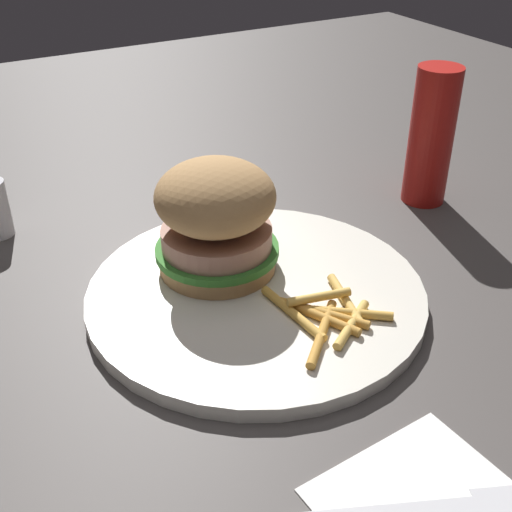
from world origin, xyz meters
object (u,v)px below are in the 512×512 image
Objects in this scene: sandwich at (220,216)px; fork at (440,508)px; ketchup_bottle at (431,137)px; napkin at (436,511)px; fries_pile at (328,314)px; plate at (256,294)px.

sandwich is 0.62× the size of fork.
sandwich is 0.25m from ketchup_bottle.
sandwich is 0.94× the size of napkin.
sandwich is 0.74× the size of ketchup_bottle.
napkin is at bearing -23.03° from fork.
napkin is 0.00m from fork.
napkin is 0.39m from ketchup_bottle.
fries_pile is 0.26m from ketchup_bottle.
sandwich is at bearing -90.25° from napkin.
fries_pile is at bearing 113.38° from plate.
plate is at bearing 102.80° from sandwich.
fork is at bearing 156.97° from napkin.
fries_pile is 0.17m from napkin.
ketchup_bottle is at bearing -130.05° from napkin.
ketchup_bottle is (-0.24, -0.07, 0.06)m from plate.
plate is 1.96× the size of ketchup_bottle.
plate is 1.64× the size of fork.
ketchup_bottle reaches higher than napkin.
napkin is (0.00, 0.27, -0.06)m from sandwich.
fries_pile is at bearing 109.24° from sandwich.
sandwich reaches higher than napkin.
sandwich is at bearing -70.76° from fries_pile.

